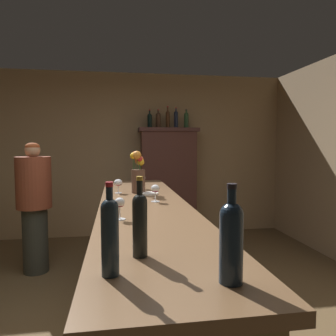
% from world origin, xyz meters
% --- Properties ---
extents(wall_back, '(5.74, 0.12, 2.67)m').
position_xyz_m(wall_back, '(0.00, 3.00, 1.34)').
color(wall_back, tan).
rests_on(wall_back, ground).
extents(bar_counter, '(0.66, 3.16, 1.07)m').
position_xyz_m(bar_counter, '(0.21, -0.05, 0.54)').
color(bar_counter, brown).
rests_on(bar_counter, ground).
extents(display_cabinet, '(0.95, 0.38, 1.78)m').
position_xyz_m(display_cabinet, '(0.83, 2.72, 0.92)').
color(display_cabinet, '#563029').
rests_on(display_cabinet, ground).
extents(wine_bottle_malbec, '(0.08, 0.08, 0.32)m').
position_xyz_m(wine_bottle_malbec, '(0.37, -1.42, 1.22)').
color(wine_bottle_malbec, '#182533').
rests_on(wine_bottle_malbec, bar_counter).
extents(wine_bottle_syrah, '(0.06, 0.06, 0.32)m').
position_xyz_m(wine_bottle_syrah, '(-0.02, -1.30, 1.22)').
color(wine_bottle_syrah, '#1E2D37').
rests_on(wine_bottle_syrah, bar_counter).
extents(wine_bottle_chardonnay, '(0.06, 0.06, 0.32)m').
position_xyz_m(wine_bottle_chardonnay, '(0.10, -1.13, 1.22)').
color(wine_bottle_chardonnay, black).
rests_on(wine_bottle_chardonnay, bar_counter).
extents(wine_glass_front, '(0.07, 0.07, 0.13)m').
position_xyz_m(wine_glass_front, '(0.30, 0.06, 1.17)').
color(wine_glass_front, white).
rests_on(wine_glass_front, bar_counter).
extents(wine_glass_mid, '(0.07, 0.07, 0.13)m').
position_xyz_m(wine_glass_mid, '(0.02, -0.49, 1.17)').
color(wine_glass_mid, white).
rests_on(wine_glass_mid, bar_counter).
extents(wine_glass_rear, '(0.08, 0.08, 0.15)m').
position_xyz_m(wine_glass_rear, '(0.25, 0.80, 1.18)').
color(wine_glass_rear, white).
rests_on(wine_glass_rear, bar_counter).
extents(wine_glass_spare, '(0.08, 0.08, 0.13)m').
position_xyz_m(wine_glass_spare, '(0.02, 0.54, 1.16)').
color(wine_glass_spare, white).
rests_on(wine_glass_spare, bar_counter).
extents(flower_arrangement, '(0.14, 0.16, 0.39)m').
position_xyz_m(flower_arrangement, '(0.20, 0.54, 1.25)').
color(flower_arrangement, brown).
rests_on(flower_arrangement, bar_counter).
extents(cheese_plate, '(0.18, 0.18, 0.01)m').
position_xyz_m(cheese_plate, '(0.28, 0.44, 1.08)').
color(cheese_plate, white).
rests_on(cheese_plate, bar_counter).
extents(display_bottle_left, '(0.07, 0.07, 0.29)m').
position_xyz_m(display_bottle_left, '(0.53, 2.72, 1.90)').
color(display_bottle_left, black).
rests_on(display_bottle_left, display_cabinet).
extents(display_bottle_midleft, '(0.08, 0.08, 0.29)m').
position_xyz_m(display_bottle_midleft, '(0.67, 2.72, 1.91)').
color(display_bottle_midleft, '#442B1C').
rests_on(display_bottle_midleft, display_cabinet).
extents(display_bottle_center, '(0.07, 0.07, 0.35)m').
position_xyz_m(display_bottle_center, '(0.82, 2.72, 1.93)').
color(display_bottle_center, '#4C2B16').
rests_on(display_bottle_center, display_cabinet).
extents(display_bottle_midright, '(0.07, 0.07, 0.33)m').
position_xyz_m(display_bottle_midright, '(0.96, 2.72, 1.93)').
color(display_bottle_midright, '#1A2136').
rests_on(display_bottle_midright, display_cabinet).
extents(display_bottle_right, '(0.07, 0.07, 0.30)m').
position_xyz_m(display_bottle_right, '(1.13, 2.72, 1.91)').
color(display_bottle_right, '#2A4B2C').
rests_on(display_bottle_right, display_cabinet).
extents(patron_by_cabinet, '(0.40, 0.40, 1.54)m').
position_xyz_m(patron_by_cabinet, '(-0.95, 1.53, 0.83)').
color(patron_by_cabinet, '#32332C').
rests_on(patron_by_cabinet, ground).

